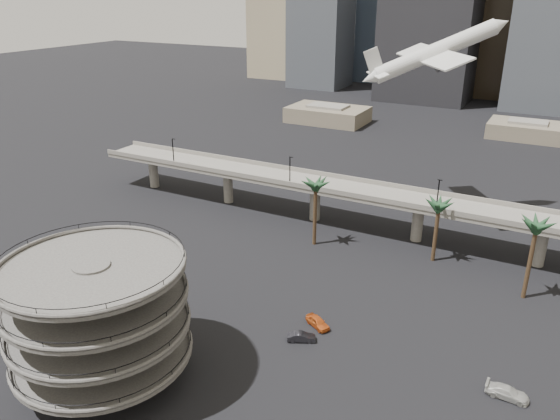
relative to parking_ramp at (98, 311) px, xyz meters
The scene contains 9 objects.
ground 16.79m from the parking_ramp, 17.10° to the left, with size 700.00×700.00×0.00m, color black.
parking_ramp is the anchor object (origin of this frame).
overpass 60.46m from the parking_ramp, 77.57° to the left, with size 130.00×9.30×14.70m.
palm_trees 61.97m from the parking_ramp, 56.18° to the left, with size 54.40×18.40×14.00m.
low_buildings 147.81m from the parking_ramp, 82.26° to the left, with size 135.00×27.50×6.80m.
airborne_jet 79.12m from the parking_ramp, 73.89° to the left, with size 26.04×25.01×13.98m.
car_a 31.24m from the parking_ramp, 50.16° to the left, with size 1.77×4.39×1.50m, color #C0531B.
car_b 27.86m from the parking_ramp, 45.04° to the left, with size 1.41×4.05×1.34m, color black.
car_c 50.77m from the parking_ramp, 23.77° to the left, with size 2.07×5.09×1.48m, color #B2B2AE.
Camera 1 is at (33.26, -43.46, 46.44)m, focal length 35.00 mm.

